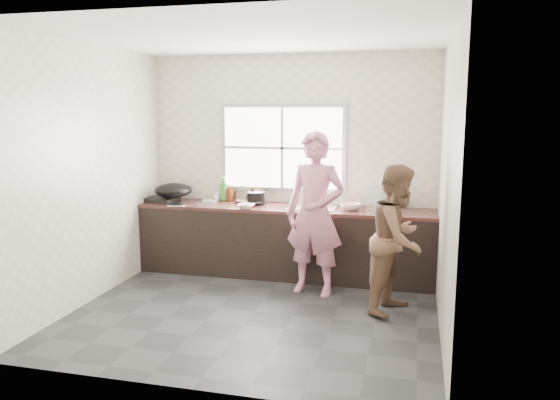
% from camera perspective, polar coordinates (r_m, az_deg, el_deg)
% --- Properties ---
extents(floor, '(3.60, 3.20, 0.01)m').
position_cam_1_polar(floor, '(5.66, -2.64, -11.64)').
color(floor, '#28282B').
rests_on(floor, ground).
extents(ceiling, '(3.60, 3.20, 0.01)m').
position_cam_1_polar(ceiling, '(5.32, -2.87, 16.74)').
color(ceiling, silver).
rests_on(ceiling, wall_back).
extents(wall_back, '(3.60, 0.01, 2.70)m').
position_cam_1_polar(wall_back, '(6.86, 1.13, 3.79)').
color(wall_back, beige).
rests_on(wall_back, ground).
extents(wall_left, '(0.01, 3.20, 2.70)m').
position_cam_1_polar(wall_left, '(6.09, -19.26, 2.52)').
color(wall_left, beige).
rests_on(wall_left, ground).
extents(wall_right, '(0.01, 3.20, 2.70)m').
position_cam_1_polar(wall_right, '(5.10, 17.06, 1.38)').
color(wall_right, beige).
rests_on(wall_right, ground).
extents(wall_front, '(3.60, 0.01, 2.70)m').
position_cam_1_polar(wall_front, '(3.83, -9.69, -0.93)').
color(wall_front, silver).
rests_on(wall_front, ground).
extents(cabinet, '(3.60, 0.62, 0.82)m').
position_cam_1_polar(cabinet, '(6.72, 0.50, -4.48)').
color(cabinet, black).
rests_on(cabinet, floor).
extents(countertop, '(3.60, 0.64, 0.04)m').
position_cam_1_polar(countertop, '(6.63, 0.50, -0.87)').
color(countertop, '#351A15').
rests_on(countertop, cabinet).
extents(sink, '(0.55, 0.45, 0.02)m').
position_cam_1_polar(sink, '(6.55, 3.48, -0.78)').
color(sink, silver).
rests_on(sink, countertop).
extents(faucet, '(0.02, 0.02, 0.30)m').
position_cam_1_polar(faucet, '(6.72, 3.81, 0.73)').
color(faucet, silver).
rests_on(faucet, countertop).
extents(window_frame, '(1.60, 0.05, 1.10)m').
position_cam_1_polar(window_frame, '(6.85, 0.29, 5.46)').
color(window_frame, '#9EA0A5').
rests_on(window_frame, wall_back).
extents(window_glazing, '(1.50, 0.01, 1.00)m').
position_cam_1_polar(window_glazing, '(6.83, 0.24, 5.45)').
color(window_glazing, white).
rests_on(window_glazing, window_frame).
extents(woman, '(0.68, 0.51, 1.68)m').
position_cam_1_polar(woman, '(5.99, 3.68, -2.00)').
color(woman, pink).
rests_on(woman, floor).
extents(person_side, '(0.79, 0.88, 1.50)m').
position_cam_1_polar(person_side, '(5.59, 12.24, -4.00)').
color(person_side, brown).
rests_on(person_side, floor).
extents(cutting_board, '(0.39, 0.39, 0.04)m').
position_cam_1_polar(cutting_board, '(6.90, -3.09, -0.14)').
color(cutting_board, black).
rests_on(cutting_board, countertop).
extents(cleaver, '(0.21, 0.20, 0.01)m').
position_cam_1_polar(cleaver, '(6.68, -2.82, -0.25)').
color(cleaver, '#ABAEB2').
rests_on(cleaver, cutting_board).
extents(bowl_mince, '(0.22, 0.22, 0.05)m').
position_cam_1_polar(bowl_mince, '(6.53, -3.56, -0.64)').
color(bowl_mince, white).
rests_on(bowl_mince, countertop).
extents(bowl_crabs, '(0.20, 0.20, 0.06)m').
position_cam_1_polar(bowl_crabs, '(6.46, 7.36, -0.75)').
color(bowl_crabs, silver).
rests_on(bowl_crabs, countertop).
extents(bowl_held, '(0.20, 0.20, 0.06)m').
position_cam_1_polar(bowl_held, '(6.50, 4.27, -0.66)').
color(bowl_held, silver).
rests_on(bowl_held, countertop).
extents(black_pot, '(0.23, 0.23, 0.16)m').
position_cam_1_polar(black_pot, '(6.76, -2.52, 0.18)').
color(black_pot, black).
rests_on(black_pot, countertop).
extents(plate_food, '(0.25, 0.25, 0.02)m').
position_cam_1_polar(plate_food, '(7.09, -7.33, -0.04)').
color(plate_food, silver).
rests_on(plate_food, countertop).
extents(bottle_green, '(0.16, 0.16, 0.32)m').
position_cam_1_polar(bottle_green, '(7.06, -5.85, 1.20)').
color(bottle_green, '#317B28').
rests_on(bottle_green, countertop).
extents(bottle_brown_tall, '(0.12, 0.12, 0.21)m').
position_cam_1_polar(bottle_brown_tall, '(7.05, -5.30, 0.74)').
color(bottle_brown_tall, '#4B2612').
rests_on(bottle_brown_tall, countertop).
extents(bottle_brown_short, '(0.17, 0.17, 0.19)m').
position_cam_1_polar(bottle_brown_short, '(6.88, -2.88, 0.48)').
color(bottle_brown_short, '#412410').
rests_on(bottle_brown_short, countertop).
extents(glass_jar, '(0.08, 0.08, 0.11)m').
position_cam_1_polar(glass_jar, '(7.07, -6.66, 0.32)').
color(glass_jar, silver).
rests_on(glass_jar, countertop).
extents(burner, '(0.38, 0.38, 0.05)m').
position_cam_1_polar(burner, '(7.17, -12.17, 0.08)').
color(burner, black).
rests_on(burner, countertop).
extents(wok, '(0.63, 0.63, 0.18)m').
position_cam_1_polar(wok, '(7.07, -11.08, 1.00)').
color(wok, black).
rests_on(wok, burner).
extents(dish_rack, '(0.38, 0.27, 0.28)m').
position_cam_1_polar(dish_rack, '(6.66, 10.71, 0.41)').
color(dish_rack, white).
rests_on(dish_rack, countertop).
extents(pot_lid_left, '(0.27, 0.27, 0.01)m').
position_cam_1_polar(pot_lid_left, '(6.86, -10.78, -0.46)').
color(pot_lid_left, silver).
rests_on(pot_lid_left, countertop).
extents(pot_lid_right, '(0.26, 0.26, 0.01)m').
position_cam_1_polar(pot_lid_right, '(6.89, -7.95, -0.34)').
color(pot_lid_right, '#B2B5B9').
rests_on(pot_lid_right, countertop).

